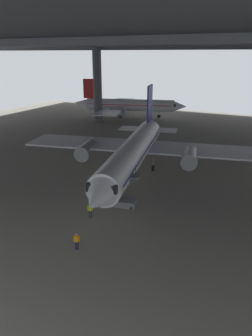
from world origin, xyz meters
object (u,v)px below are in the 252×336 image
(crew_worker_near_nose, at_px, (77,241))
(airplane_distant, at_px, (128,105))
(airplane_main, at_px, (134,151))
(boarding_stairs, at_px, (120,199))
(crew_worker_by_stairs, at_px, (90,210))

(crew_worker_near_nose, distance_m, airplane_distant, 59.70)
(airplane_main, xyz_separation_m, airplane_distant, (-18.90, 37.17, -0.25))
(boarding_stairs, height_order, airplane_distant, airplane_distant)
(crew_worker_near_nose, bearing_deg, crew_worker_by_stairs, 110.26)
(airplane_main, relative_size, crew_worker_near_nose, 21.91)
(boarding_stairs, bearing_deg, crew_worker_by_stairs, -108.56)
(crew_worker_near_nose, bearing_deg, airplane_distant, 111.72)
(airplane_main, relative_size, airplane_distant, 1.19)
(boarding_stairs, height_order, crew_worker_near_nose, boarding_stairs)
(boarding_stairs, bearing_deg, airplane_main, 105.61)
(boarding_stairs, relative_size, crew_worker_near_nose, 2.91)
(airplane_main, bearing_deg, boarding_stairs, -74.39)
(airplane_main, height_order, crew_worker_by_stairs, airplane_main)
(airplane_main, xyz_separation_m, crew_worker_near_nose, (3.18, -18.26, -2.45))
(boarding_stairs, distance_m, airplane_distant, 51.14)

